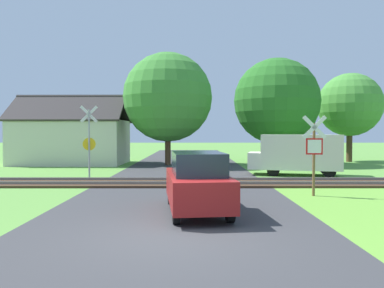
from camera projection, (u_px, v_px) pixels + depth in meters
ground_plane at (171, 238)px, 8.34m from camera, size 160.00×160.00×0.00m
road_asphalt at (175, 217)px, 10.34m from camera, size 7.76×80.00×0.01m
rail_track at (181, 183)px, 17.03m from camera, size 60.00×2.60×0.22m
stop_sign_near at (313, 150)px, 13.78m from camera, size 0.88×0.17×2.98m
crossing_sign_far at (88, 139)px, 18.69m from camera, size 0.87×0.20×3.71m
house at (71, 140)px, 28.13m from camera, size 8.33×5.55×5.19m
tree_right at (275, 101)px, 28.02m from camera, size 6.40×6.40×7.91m
tree_center at (167, 97)px, 27.19m from camera, size 6.47×6.47×8.16m
tree_far at (348, 105)px, 30.02m from camera, size 5.05×5.05×7.11m
mail_truck at (296, 153)px, 20.57m from camera, size 5.19×2.92×2.24m
parked_car at (196, 182)px, 10.93m from camera, size 2.06×4.15×1.78m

